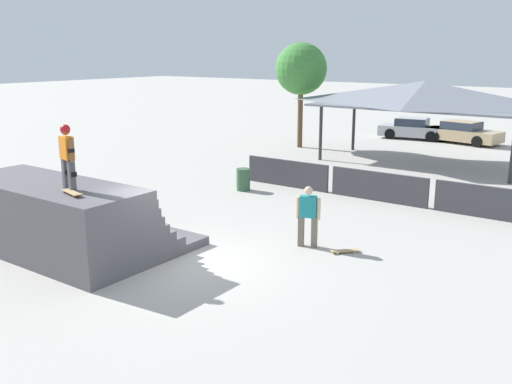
{
  "coord_description": "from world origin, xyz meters",
  "views": [
    {
      "loc": [
        9.46,
        -9.82,
        5.22
      ],
      "look_at": [
        -0.36,
        3.79,
        1.06
      ],
      "focal_mm": 40.0,
      "sensor_mm": 36.0,
      "label": 1
    }
  ],
  "objects_px": {
    "bystander_walking": "(308,213)",
    "tree_beside_pavilion": "(301,69)",
    "skateboard_on_deck": "(72,193)",
    "trash_bin": "(243,179)",
    "parked_car_tan": "(462,133)",
    "skateboard_on_ground": "(344,251)",
    "skater_on_deck": "(67,153)",
    "parked_car_silver": "(413,129)"
  },
  "relations": [
    {
      "from": "skater_on_deck",
      "to": "bystander_walking",
      "type": "relative_size",
      "value": 0.95
    },
    {
      "from": "skateboard_on_ground",
      "to": "parked_car_tan",
      "type": "height_order",
      "value": "parked_car_tan"
    },
    {
      "from": "skateboard_on_deck",
      "to": "trash_bin",
      "type": "height_order",
      "value": "skateboard_on_deck"
    },
    {
      "from": "parked_car_silver",
      "to": "parked_car_tan",
      "type": "relative_size",
      "value": 0.93
    },
    {
      "from": "trash_bin",
      "to": "parked_car_tan",
      "type": "height_order",
      "value": "parked_car_tan"
    },
    {
      "from": "bystander_walking",
      "to": "trash_bin",
      "type": "xyz_separation_m",
      "value": [
        -5.34,
        4.15,
        -0.52
      ]
    },
    {
      "from": "skateboard_on_deck",
      "to": "trash_bin",
      "type": "bearing_deg",
      "value": 115.09
    },
    {
      "from": "bystander_walking",
      "to": "skateboard_on_ground",
      "type": "bearing_deg",
      "value": 164.72
    },
    {
      "from": "skater_on_deck",
      "to": "skateboard_on_deck",
      "type": "relative_size",
      "value": 1.87
    },
    {
      "from": "tree_beside_pavilion",
      "to": "trash_bin",
      "type": "distance_m",
      "value": 11.25
    },
    {
      "from": "skateboard_on_ground",
      "to": "skater_on_deck",
      "type": "bearing_deg",
      "value": -3.53
    },
    {
      "from": "skateboard_on_deck",
      "to": "trash_bin",
      "type": "xyz_separation_m",
      "value": [
        -1.77,
        9.01,
        -1.56
      ]
    },
    {
      "from": "skateboard_on_ground",
      "to": "parked_car_tan",
      "type": "distance_m",
      "value": 20.98
    },
    {
      "from": "tree_beside_pavilion",
      "to": "parked_car_silver",
      "type": "distance_m",
      "value": 8.6
    },
    {
      "from": "bystander_walking",
      "to": "tree_beside_pavilion",
      "type": "distance_m",
      "value": 17.01
    },
    {
      "from": "bystander_walking",
      "to": "parked_car_tan",
      "type": "relative_size",
      "value": 0.38
    },
    {
      "from": "skateboard_on_ground",
      "to": "parked_car_silver",
      "type": "height_order",
      "value": "parked_car_silver"
    },
    {
      "from": "trash_bin",
      "to": "parked_car_silver",
      "type": "relative_size",
      "value": 0.2
    },
    {
      "from": "skater_on_deck",
      "to": "skateboard_on_ground",
      "type": "xyz_separation_m",
      "value": [
        5.05,
        4.74,
        -2.79
      ]
    },
    {
      "from": "tree_beside_pavilion",
      "to": "skateboard_on_ground",
      "type": "bearing_deg",
      "value": -54.5
    },
    {
      "from": "skateboard_on_deck",
      "to": "bystander_walking",
      "type": "bearing_deg",
      "value": 67.74
    },
    {
      "from": "skateboard_on_ground",
      "to": "parked_car_tan",
      "type": "bearing_deg",
      "value": -128.33
    },
    {
      "from": "parked_car_tan",
      "to": "skateboard_on_deck",
      "type": "bearing_deg",
      "value": -82.93
    },
    {
      "from": "bystander_walking",
      "to": "skateboard_on_ground",
      "type": "relative_size",
      "value": 2.38
    },
    {
      "from": "bystander_walking",
      "to": "skateboard_on_ground",
      "type": "xyz_separation_m",
      "value": [
        1.07,
        0.11,
        -0.88
      ]
    },
    {
      "from": "skater_on_deck",
      "to": "tree_beside_pavilion",
      "type": "bearing_deg",
      "value": 118.22
    },
    {
      "from": "skater_on_deck",
      "to": "skateboard_on_ground",
      "type": "bearing_deg",
      "value": 56.67
    },
    {
      "from": "skateboard_on_deck",
      "to": "skateboard_on_ground",
      "type": "distance_m",
      "value": 7.07
    },
    {
      "from": "skateboard_on_ground",
      "to": "parked_car_tan",
      "type": "relative_size",
      "value": 0.16
    },
    {
      "from": "skateboard_on_ground",
      "to": "tree_beside_pavilion",
      "type": "bearing_deg",
      "value": -101.24
    },
    {
      "from": "skateboard_on_deck",
      "to": "bystander_walking",
      "type": "height_order",
      "value": "skateboard_on_deck"
    },
    {
      "from": "tree_beside_pavilion",
      "to": "parked_car_silver",
      "type": "bearing_deg",
      "value": 59.29
    },
    {
      "from": "skateboard_on_deck",
      "to": "trash_bin",
      "type": "relative_size",
      "value": 1.01
    },
    {
      "from": "bystander_walking",
      "to": "skater_on_deck",
      "type": "bearing_deg",
      "value": 27.91
    },
    {
      "from": "trash_bin",
      "to": "parked_car_tan",
      "type": "distance_m",
      "value": 17.05
    },
    {
      "from": "tree_beside_pavilion",
      "to": "skateboard_on_deck",
      "type": "bearing_deg",
      "value": -74.26
    },
    {
      "from": "skateboard_on_ground",
      "to": "parked_car_silver",
      "type": "relative_size",
      "value": 0.17
    },
    {
      "from": "skateboard_on_deck",
      "to": "tree_beside_pavilion",
      "type": "distance_m",
      "value": 19.84
    },
    {
      "from": "skateboard_on_deck",
      "to": "skateboard_on_ground",
      "type": "xyz_separation_m",
      "value": [
        4.63,
        4.98,
        -1.93
      ]
    },
    {
      "from": "skateboard_on_ground",
      "to": "tree_beside_pavilion",
      "type": "relative_size",
      "value": 0.13
    },
    {
      "from": "skateboard_on_ground",
      "to": "trash_bin",
      "type": "relative_size",
      "value": 0.84
    },
    {
      "from": "skateboard_on_deck",
      "to": "parked_car_silver",
      "type": "bearing_deg",
      "value": 107.01
    }
  ]
}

